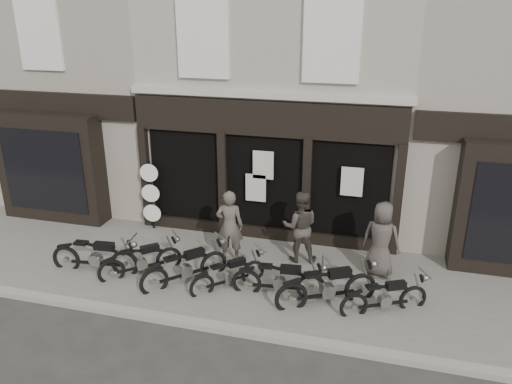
% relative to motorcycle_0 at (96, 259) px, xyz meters
% --- Properties ---
extents(ground_plane, '(90.00, 90.00, 0.00)m').
position_rel_motorcycle_0_xyz_m(ground_plane, '(3.45, -0.09, -0.42)').
color(ground_plane, '#2D2B28').
rests_on(ground_plane, ground).
extents(pavement, '(30.00, 4.20, 0.12)m').
position_rel_motorcycle_0_xyz_m(pavement, '(3.45, 0.81, -0.36)').
color(pavement, '#635E57').
rests_on(pavement, ground_plane).
extents(kerb, '(30.00, 0.25, 0.13)m').
position_rel_motorcycle_0_xyz_m(kerb, '(3.45, -1.34, -0.36)').
color(kerb, gray).
rests_on(kerb, ground_plane).
extents(central_building, '(7.30, 6.22, 8.34)m').
position_rel_motorcycle_0_xyz_m(central_building, '(3.45, 5.86, 3.66)').
color(central_building, '#A59C8D').
rests_on(central_building, ground).
extents(neighbour_left, '(5.60, 6.73, 8.34)m').
position_rel_motorcycle_0_xyz_m(neighbour_left, '(-2.90, 5.80, 3.62)').
color(neighbour_left, gray).
rests_on(neighbour_left, ground).
extents(motorcycle_0, '(2.22, 0.61, 1.06)m').
position_rel_motorcycle_0_xyz_m(motorcycle_0, '(0.00, 0.00, 0.00)').
color(motorcycle_0, black).
rests_on(motorcycle_0, ground).
extents(motorcycle_1, '(1.66, 1.52, 0.97)m').
position_rel_motorcycle_0_xyz_m(motorcycle_1, '(1.11, 0.17, -0.04)').
color(motorcycle_1, black).
rests_on(motorcycle_1, ground).
extents(motorcycle_2, '(1.67, 1.76, 1.05)m').
position_rel_motorcycle_0_xyz_m(motorcycle_2, '(2.28, 0.08, -0.01)').
color(motorcycle_2, black).
rests_on(motorcycle_2, ground).
extents(motorcycle_3, '(1.49, 1.49, 0.91)m').
position_rel_motorcycle_0_xyz_m(motorcycle_3, '(3.31, 0.13, -0.06)').
color(motorcycle_3, black).
rests_on(motorcycle_3, ground).
extents(motorcycle_4, '(2.11, 0.58, 1.01)m').
position_rel_motorcycle_0_xyz_m(motorcycle_4, '(4.50, 0.13, -0.02)').
color(motorcycle_4, black).
rests_on(motorcycle_4, ground).
extents(motorcycle_5, '(2.10, 1.39, 1.11)m').
position_rel_motorcycle_0_xyz_m(motorcycle_5, '(5.57, 0.04, 0.02)').
color(motorcycle_5, black).
rests_on(motorcycle_5, ground).
extents(motorcycle_6, '(1.80, 1.14, 0.94)m').
position_rel_motorcycle_0_xyz_m(motorcycle_6, '(6.77, 0.06, -0.05)').
color(motorcycle_6, black).
rests_on(motorcycle_6, ground).
extents(man_left, '(0.73, 0.54, 1.85)m').
position_rel_motorcycle_0_xyz_m(man_left, '(2.95, 1.36, 0.62)').
color(man_left, '#4C473E').
rests_on(man_left, pavement).
extents(man_centre, '(1.00, 0.85, 1.83)m').
position_rel_motorcycle_0_xyz_m(man_centre, '(4.63, 1.81, 0.61)').
color(man_centre, '#3B352F').
rests_on(man_centre, pavement).
extents(man_right, '(1.00, 0.76, 1.82)m').
position_rel_motorcycle_0_xyz_m(man_right, '(6.58, 1.61, 0.61)').
color(man_right, '#423B37').
rests_on(man_right, pavement).
extents(advert_sign_post, '(0.52, 0.33, 2.14)m').
position_rel_motorcycle_0_xyz_m(advert_sign_post, '(0.24, 2.57, 0.62)').
color(advert_sign_post, black).
rests_on(advert_sign_post, ground).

